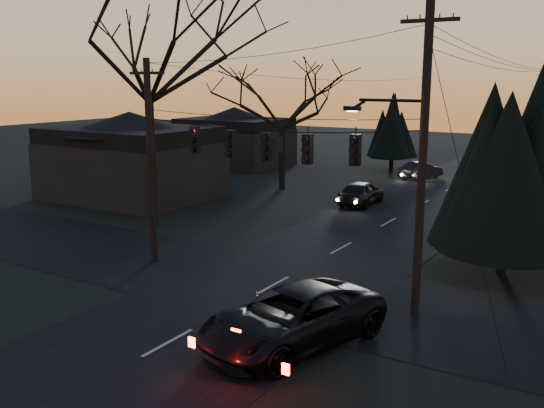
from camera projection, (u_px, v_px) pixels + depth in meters
The scene contains 17 objects.
ground_plane at pixel (57, 404), 14.58m from camera, with size 160.00×160.00×0.00m, color black.
main_road at pixel (374, 230), 31.26m from camera, with size 8.00×120.00×0.02m, color black.
cross_road at pixel (274, 285), 22.92m from camera, with size 60.00×7.00×0.02m, color black.
utility_pole_right at pixel (415, 314), 20.10m from camera, with size 5.00×0.30×10.00m, color black, non-canonical shape.
utility_pole_left at pixel (155, 261), 26.00m from camera, with size 1.80×0.30×8.50m, color black, non-canonical shape.
utility_pole_far_r at pixel (542, 188), 43.46m from camera, with size 1.80×0.30×8.50m, color black, non-canonical shape.
utility_pole_far_l at pixel (421, 163), 56.03m from camera, with size 0.30×0.30×8.00m, color black, non-canonical shape.
span_signal_assembly at pixel (268, 145), 21.97m from camera, with size 11.50×0.44×1.52m.
bare_tree_left at pixel (147, 51), 30.55m from camera, with size 10.04×10.04×12.93m.
evergreen_right at pixel (510, 156), 23.48m from camera, with size 4.88×4.88×8.31m.
bare_tree_dist at pixel (282, 104), 41.83m from camera, with size 7.84×7.84×8.50m.
evergreen_dist at pixel (393, 126), 50.85m from camera, with size 3.69×3.69×6.36m.
house_left_near at pixel (131, 155), 39.41m from camera, with size 10.00×8.00×5.60m.
house_left_far at pixel (235, 136), 54.33m from camera, with size 9.00×7.00×5.20m.
suv_near at pixel (292, 318), 17.65m from camera, with size 2.76×5.98×1.66m, color black.
sedan_oncoming_a at pixel (361, 193), 37.46m from camera, with size 1.76×4.38×1.49m, color black.
sedan_oncoming_b at pixel (421, 171), 47.20m from camera, with size 1.36×3.90×1.29m, color black.
Camera 1 is at (11.37, -8.61, 7.68)m, focal length 40.00 mm.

